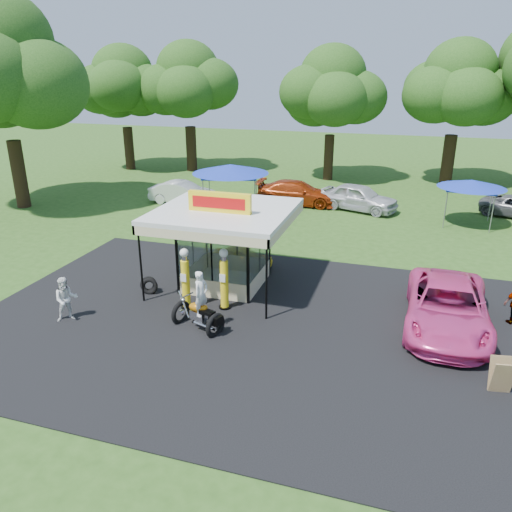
% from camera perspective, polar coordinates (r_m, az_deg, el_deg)
% --- Properties ---
extents(ground, '(120.00, 120.00, 0.00)m').
position_cam_1_polar(ground, '(16.82, -3.05, -10.73)').
color(ground, '#2B4F18').
rests_on(ground, ground).
extents(asphalt_apron, '(20.00, 14.00, 0.04)m').
position_cam_1_polar(asphalt_apron, '(18.44, -0.88, -7.60)').
color(asphalt_apron, black).
rests_on(asphalt_apron, ground).
extents(gas_station_kiosk, '(5.40, 5.40, 4.18)m').
position_cam_1_polar(gas_station_kiosk, '(20.93, -3.54, 1.19)').
color(gas_station_kiosk, white).
rests_on(gas_station_kiosk, ground).
extents(gas_pump_left, '(0.46, 0.46, 2.46)m').
position_cam_1_polar(gas_pump_left, '(19.21, -8.05, -2.76)').
color(gas_pump_left, black).
rests_on(gas_pump_left, ground).
extents(gas_pump_right, '(0.46, 0.46, 2.48)m').
position_cam_1_polar(gas_pump_right, '(19.00, -3.65, -2.83)').
color(gas_pump_right, black).
rests_on(gas_pump_right, ground).
extents(motorcycle, '(2.07, 1.46, 2.35)m').
position_cam_1_polar(motorcycle, '(17.70, -6.41, -5.76)').
color(motorcycle, black).
rests_on(motorcycle, ground).
extents(spare_tires, '(0.88, 0.64, 0.72)m').
position_cam_1_polar(spare_tires, '(21.07, -12.13, -3.31)').
color(spare_tires, black).
rests_on(spare_tires, ground).
extents(a_frame_sign, '(0.63, 0.62, 1.07)m').
position_cam_1_polar(a_frame_sign, '(16.19, 26.22, -12.22)').
color(a_frame_sign, '#593819').
rests_on(a_frame_sign, ground).
extents(kiosk_car, '(2.82, 1.13, 0.96)m').
position_cam_1_polar(kiosk_car, '(23.32, -1.55, -0.10)').
color(kiosk_car, yellow).
rests_on(kiosk_car, ground).
extents(pink_sedan, '(2.86, 6.07, 1.68)m').
position_cam_1_polar(pink_sedan, '(18.99, 21.02, -5.44)').
color(pink_sedan, '#EC4092').
rests_on(pink_sedan, ground).
extents(spectator_west, '(1.05, 1.03, 1.70)m').
position_cam_1_polar(spectator_west, '(19.54, -20.88, -4.64)').
color(spectator_west, white).
rests_on(spectator_west, ground).
extents(bg_car_a, '(4.58, 1.63, 1.51)m').
position_cam_1_polar(bg_car_a, '(34.74, -8.37, 7.17)').
color(bg_car_a, silver).
rests_on(bg_car_a, ground).
extents(bg_car_b, '(5.59, 2.42, 1.60)m').
position_cam_1_polar(bg_car_b, '(34.23, 4.74, 7.20)').
color(bg_car_b, '#992F0B').
rests_on(bg_car_b, ground).
extents(bg_car_c, '(5.43, 3.49, 1.72)m').
position_cam_1_polar(bg_car_c, '(33.33, 11.68, 6.58)').
color(bg_car_c, silver).
rests_on(bg_car_c, ground).
extents(tent_west, '(4.68, 4.68, 3.27)m').
position_cam_1_polar(tent_west, '(30.88, -2.93, 9.86)').
color(tent_west, gray).
rests_on(tent_west, ground).
extents(tent_east, '(3.85, 3.85, 2.69)m').
position_cam_1_polar(tent_east, '(31.79, 23.44, 7.54)').
color(tent_east, gray).
rests_on(tent_east, ground).
extents(oak_far_a, '(8.88, 8.88, 10.52)m').
position_cam_1_polar(oak_far_a, '(47.43, -14.83, 17.58)').
color(oak_far_a, black).
rests_on(oak_far_a, ground).
extents(oak_far_b, '(9.04, 9.04, 10.79)m').
position_cam_1_polar(oak_far_b, '(45.63, -7.70, 18.19)').
color(oak_far_b, black).
rests_on(oak_far_b, ground).
extents(oak_far_c, '(8.77, 8.77, 10.34)m').
position_cam_1_polar(oak_far_c, '(41.83, 8.65, 17.49)').
color(oak_far_c, black).
rests_on(oak_far_c, ground).
extents(oak_far_d, '(8.97, 8.97, 10.68)m').
position_cam_1_polar(oak_far_d, '(42.66, 21.98, 16.69)').
color(oak_far_d, black).
rests_on(oak_far_d, ground).
extents(oak_near, '(11.28, 11.28, 12.99)m').
position_cam_1_polar(oak_near, '(36.14, -26.96, 17.63)').
color(oak_near, black).
rests_on(oak_near, ground).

